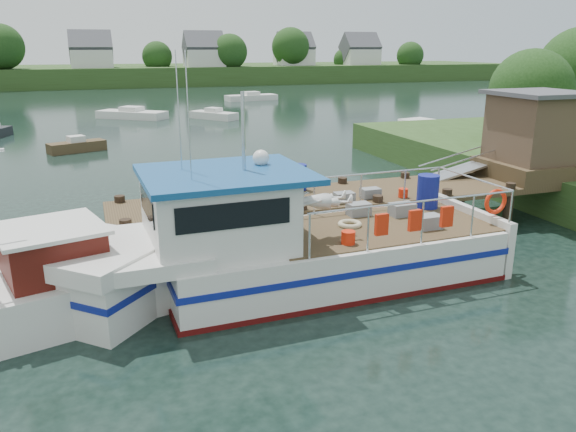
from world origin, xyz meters
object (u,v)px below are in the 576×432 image
object	(u,v)px
dock	(476,158)
moored_c	(418,130)
work_boat	(11,298)
moored_d	(132,114)
lobster_boat	(278,248)
moored_far	(251,97)
moored_b	(214,115)
moored_rowboat	(77,146)

from	to	relation	value
dock	moored_c	world-z (taller)	dock
work_boat	moored_d	distance (m)	38.51
dock	lobster_boat	bearing A→B (deg)	-158.18
moored_far	moored_b	size ratio (longest dim) A/B	1.39
moored_rowboat	lobster_boat	bearing A→B (deg)	-67.70
moored_far	moored_d	size ratio (longest dim) A/B	1.01
moored_far	moored_d	world-z (taller)	moored_d
moored_b	moored_d	bearing A→B (deg)	176.53
lobster_boat	moored_rowboat	world-z (taller)	lobster_boat
lobster_boat	moored_rowboat	distance (m)	23.09
moored_c	moored_d	world-z (taller)	moored_c
moored_c	work_boat	bearing A→B (deg)	-140.92
moored_c	moored_d	xyz separation A→B (m)	(-17.85, 17.02, -0.06)
work_boat	moored_c	xyz separation A→B (m)	(23.32, 21.09, -0.28)
dock	moored_b	distance (m)	32.02
work_boat	moored_rowboat	distance (m)	22.71
lobster_boat	moored_c	distance (m)	27.05
dock	moored_rowboat	bearing A→B (deg)	125.27
moored_rowboat	moored_far	xyz separation A→B (m)	(18.75, 28.50, 0.02)
work_boat	moored_rowboat	world-z (taller)	work_boat
moored_rowboat	moored_far	bearing A→B (deg)	66.24
moored_far	moored_b	world-z (taller)	moored_far
work_boat	moored_b	world-z (taller)	work_boat
moored_b	moored_c	distance (m)	18.21
moored_far	moored_c	distance (m)	30.28
work_boat	moored_d	bearing A→B (deg)	66.59
lobster_boat	moored_b	xyz separation A→B (m)	(5.88, 35.25, -0.72)
work_boat	moored_rowboat	xyz separation A→B (m)	(1.11, 22.68, -0.37)
moored_far	moored_d	distance (m)	19.44
moored_b	moored_far	bearing A→B (deg)	82.43
lobster_boat	moored_far	distance (m)	52.81
dock	moored_rowboat	xyz separation A→B (m)	(-13.53, 19.13, -1.89)
moored_b	moored_d	world-z (taller)	moored_d
lobster_boat	moored_rowboat	size ratio (longest dim) A/B	3.65
moored_far	moored_b	distance (m)	17.58
lobster_boat	moored_d	world-z (taller)	lobster_boat
moored_rowboat	moored_d	xyz separation A→B (m)	(4.35, 15.43, 0.03)
moored_c	moored_d	bearing A→B (deg)	133.32
moored_c	moored_d	size ratio (longest dim) A/B	1.32
moored_rowboat	moored_d	distance (m)	16.04
moored_b	moored_c	bearing A→B (deg)	-33.10
lobster_boat	moored_far	size ratio (longest dim) A/B	2.04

